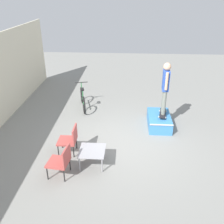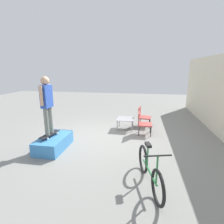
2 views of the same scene
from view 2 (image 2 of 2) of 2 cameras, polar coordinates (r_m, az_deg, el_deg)
ground_plane at (r=6.52m, az=-4.33°, el=-8.22°), size 24.00×24.00×0.00m
skate_ramp_box at (r=5.85m, az=-18.47°, el=-9.48°), size 1.35×0.75×0.42m
skateboard_on_ramp at (r=5.78m, az=-19.66°, el=-6.87°), size 0.79×0.34×0.07m
person_skater at (r=5.51m, az=-20.54°, el=3.38°), size 0.57×0.25×1.75m
coffee_table at (r=7.28m, az=4.41°, el=-2.53°), size 0.72×0.69×0.45m
patio_chair_left at (r=7.72m, az=10.02°, el=-1.16°), size 0.58×0.58×0.85m
patio_chair_right at (r=6.76m, az=9.98°, el=-3.34°), size 0.52×0.52×0.85m
bicycle at (r=3.98m, az=12.16°, el=-18.13°), size 1.68×0.61×0.94m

